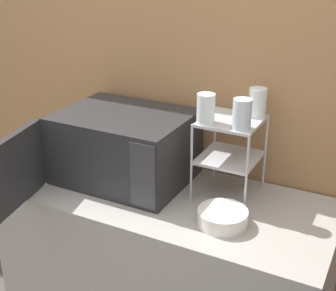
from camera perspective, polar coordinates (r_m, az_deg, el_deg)
wall_back at (r=2.14m, az=3.85°, el=7.38°), size 8.00×0.06×2.60m
counter at (r=2.26m, az=-0.42°, el=-16.04°), size 1.43×0.61×0.90m
microwave at (r=2.08m, az=-5.91°, el=-0.26°), size 0.59×0.87×0.31m
dish_rack at (r=1.93m, az=7.59°, el=0.53°), size 0.24×0.26×0.34m
glass_front_left at (r=1.83m, az=4.64°, el=4.52°), size 0.07×0.07×0.12m
glass_back_right at (r=1.93m, az=10.85°, el=5.18°), size 0.07×0.07×0.12m
glass_front_right at (r=1.78m, az=9.01°, el=3.81°), size 0.07×0.07×0.12m
bowl at (r=1.81m, az=6.67°, el=-8.70°), size 0.19×0.19×0.06m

